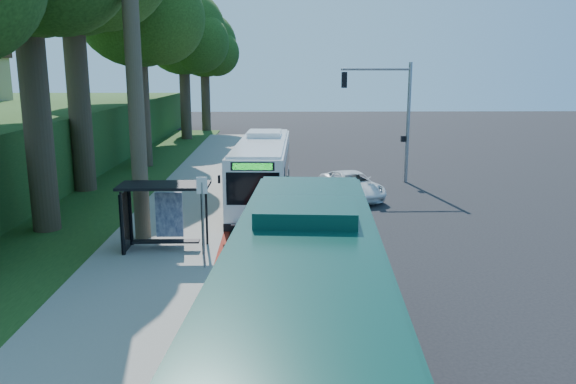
{
  "coord_description": "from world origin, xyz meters",
  "views": [
    {
      "loc": [
        -3.11,
        -22.7,
        6.48
      ],
      "look_at": [
        -2.47,
        1.0,
        1.37
      ],
      "focal_mm": 35.0,
      "sensor_mm": 36.0,
      "label": 1
    }
  ],
  "objects_px": {
    "bus_shelter": "(159,204)",
    "white_bus": "(263,170)",
    "pickup": "(352,185)",
    "teal_bus": "(303,334)"
  },
  "relations": [
    {
      "from": "bus_shelter",
      "to": "white_bus",
      "type": "xyz_separation_m",
      "value": [
        3.62,
        7.86,
        -0.14
      ]
    },
    {
      "from": "white_bus",
      "to": "pickup",
      "type": "xyz_separation_m",
      "value": [
        4.61,
        0.87,
        -0.99
      ]
    },
    {
      "from": "bus_shelter",
      "to": "white_bus",
      "type": "relative_size",
      "value": 0.28
    },
    {
      "from": "teal_bus",
      "to": "pickup",
      "type": "xyz_separation_m",
      "value": [
        3.57,
        19.36,
        -1.24
      ]
    },
    {
      "from": "teal_bus",
      "to": "pickup",
      "type": "relative_size",
      "value": 2.76
    },
    {
      "from": "bus_shelter",
      "to": "pickup",
      "type": "xyz_separation_m",
      "value": [
        8.23,
        8.73,
        -1.13
      ]
    },
    {
      "from": "bus_shelter",
      "to": "teal_bus",
      "type": "height_order",
      "value": "teal_bus"
    },
    {
      "from": "bus_shelter",
      "to": "white_bus",
      "type": "distance_m",
      "value": 8.65
    },
    {
      "from": "bus_shelter",
      "to": "teal_bus",
      "type": "xyz_separation_m",
      "value": [
        4.67,
        -10.64,
        0.11
      ]
    },
    {
      "from": "teal_bus",
      "to": "white_bus",
      "type": "bearing_deg",
      "value": 97.92
    }
  ]
}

